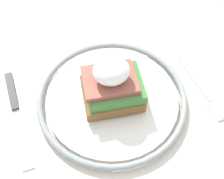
{
  "coord_description": "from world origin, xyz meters",
  "views": [
    {
      "loc": [
        0.03,
        0.29,
        1.18
      ],
      "look_at": [
        -0.03,
        0.02,
        0.78
      ],
      "focal_mm": 50.0,
      "sensor_mm": 36.0,
      "label": 1
    }
  ],
  "objects_px": {
    "fork": "(203,90)",
    "knife": "(16,110)",
    "plate": "(112,99)",
    "sandwich": "(112,84)"
  },
  "relations": [
    {
      "from": "sandwich",
      "to": "fork",
      "type": "distance_m",
      "value": 0.16
    },
    {
      "from": "plate",
      "to": "sandwich",
      "type": "xyz_separation_m",
      "value": [
        -0.0,
        -0.0,
        0.04
      ]
    },
    {
      "from": "sandwich",
      "to": "fork",
      "type": "bearing_deg",
      "value": 176.4
    },
    {
      "from": "plate",
      "to": "fork",
      "type": "xyz_separation_m",
      "value": [
        -0.16,
        0.01,
        -0.01
      ]
    },
    {
      "from": "plate",
      "to": "fork",
      "type": "distance_m",
      "value": 0.16
    },
    {
      "from": "plate",
      "to": "sandwich",
      "type": "relative_size",
      "value": 2.62
    },
    {
      "from": "sandwich",
      "to": "knife",
      "type": "xyz_separation_m",
      "value": [
        0.16,
        -0.01,
        -0.04
      ]
    },
    {
      "from": "sandwich",
      "to": "plate",
      "type": "bearing_deg",
      "value": 70.22
    },
    {
      "from": "sandwich",
      "to": "knife",
      "type": "bearing_deg",
      "value": -4.61
    },
    {
      "from": "fork",
      "to": "knife",
      "type": "height_order",
      "value": "knife"
    }
  ]
}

